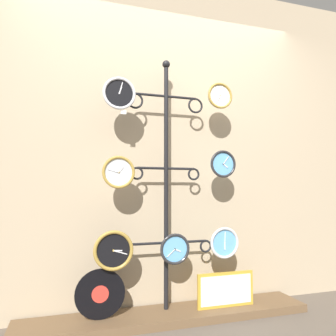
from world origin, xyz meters
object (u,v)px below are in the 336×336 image
Objects in this scene: clock_bottom_center at (175,249)px; clock_middle_right at (223,164)px; clock_top_left at (119,93)px; clock_middle_left at (119,172)px; picture_frame at (226,290)px; clock_top_right at (220,96)px; clock_bottom_left at (113,250)px; vinyl_record at (100,294)px; display_stand at (166,234)px; clock_bottom_right at (224,243)px.

clock_middle_right is at bearing 1.04° from clock_bottom_center.
clock_middle_left is (0.00, 0.01, -0.58)m from clock_top_left.
clock_bottom_center is (-0.41, -0.01, -0.65)m from clock_middle_right.
picture_frame is (0.85, 0.00, -1.48)m from clock_top_left.
picture_frame is (0.03, -0.01, -1.54)m from clock_top_right.
clock_bottom_left is (-0.03, 0.01, -1.13)m from clock_top_left.
clock_middle_right reaches higher than vinyl_record.
clock_top_right is at bearing 0.35° from clock_middle_left.
clock_top_right is at bearing 158.05° from clock_middle_right.
clock_top_right is 1.54m from picture_frame.
display_stand is 8.41× the size of clock_middle_left.
display_stand reaches higher than clock_top_right.
vinyl_record is (-0.54, 0.04, -0.29)m from clock_bottom_center.
vinyl_record is 0.96m from picture_frame.
vinyl_record is at bearing 176.24° from clock_bottom_center.
display_stand reaches higher than clock_bottom_left.
picture_frame is (0.42, 0.00, -0.33)m from clock_bottom_center.
clock_bottom_left is (-0.03, -0.01, -0.56)m from clock_middle_left.
clock_bottom_right is (0.84, -0.01, -1.12)m from clock_top_left.
clock_top_left is 1.00× the size of clock_bottom_right.
clock_middle_left is (-0.39, -0.09, 0.47)m from display_stand.
display_stand is 0.44m from clock_bottom_left.
clock_bottom_center is 0.62m from vinyl_record.
clock_top_right is at bearing 1.14° from clock_top_left.
vinyl_record is at bearing 178.00° from picture_frame.
clock_bottom_left is at bearing -166.90° from display_stand.
clock_top_left is 1.22m from clock_bottom_center.
vinyl_record is (-0.50, -0.07, -0.39)m from display_stand.
clock_top_right is 0.88× the size of clock_bottom_right.
display_stand is 0.15m from clock_bottom_center.
display_stand reaches higher than picture_frame.
clock_bottom_left reaches higher than clock_bottom_right.
clock_bottom_center reaches higher than vinyl_record.
vinyl_record is (-0.12, 0.03, -0.86)m from clock_middle_left.
clock_top_left reaches higher than picture_frame.
clock_top_left is 1.02× the size of clock_middle_left.
clock_top_right is 0.61× the size of vinyl_record.
clock_bottom_right is at bearing -1.06° from clock_bottom_center.
clock_bottom_center is (0.04, -0.10, -0.10)m from display_stand.
clock_middle_right is 0.95× the size of clock_bottom_center.
clock_top_right is at bearing 122.93° from clock_bottom_right.
clock_top_left is at bearing -18.36° from vinyl_record.
clock_top_left reaches higher than clock_bottom_right.
clock_bottom_center is 0.66× the size of vinyl_record.
clock_bottom_left is 0.94m from picture_frame.
clock_top_left reaches higher than clock_middle_left.
vinyl_record is (-0.08, 0.03, -0.30)m from clock_bottom_left.
display_stand is 4.26× the size of picture_frame.
clock_bottom_right is at bearing -0.39° from clock_top_left.
picture_frame is (0.46, -0.10, -0.43)m from display_stand.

